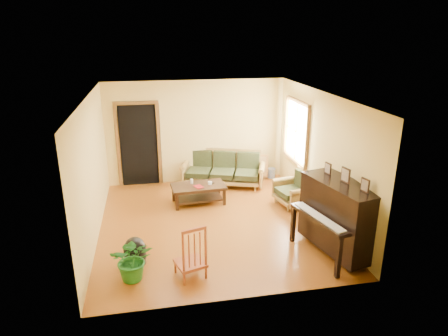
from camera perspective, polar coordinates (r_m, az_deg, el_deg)
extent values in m
plane|color=#66320D|center=(8.28, -1.60, -7.78)|extent=(5.00, 5.00, 0.00)
cube|color=black|center=(10.15, -12.08, 3.15)|extent=(1.08, 0.16, 2.05)
cube|color=white|center=(9.50, 10.33, 5.14)|extent=(0.12, 1.36, 1.46)
cube|color=olive|center=(10.04, -0.14, -0.12)|extent=(2.19, 1.46, 0.87)
cube|color=black|center=(9.10, -3.66, -3.73)|extent=(1.24, 0.74, 0.44)
cube|color=olive|center=(9.04, 9.81, -2.88)|extent=(0.92, 0.94, 0.80)
cube|color=black|center=(7.24, 16.06, -6.91)|extent=(1.20, 1.66, 1.32)
cylinder|color=black|center=(7.03, -12.58, -11.86)|extent=(0.48, 0.48, 0.36)
cube|color=maroon|center=(6.43, -4.89, -11.61)|extent=(0.55, 0.58, 0.93)
cube|color=#AE793A|center=(10.62, 4.96, 0.30)|extent=(0.51, 0.22, 0.66)
cylinder|color=#324C97|center=(10.73, 6.79, -0.70)|extent=(0.25, 0.25, 0.26)
imported|color=#18561A|center=(6.54, -12.88, -12.55)|extent=(0.68, 0.60, 0.72)
imported|color=maroon|center=(8.86, -4.11, -2.80)|extent=(0.23, 0.26, 0.02)
cylinder|color=silver|center=(9.10, -4.64, -1.89)|extent=(0.08, 0.08, 0.11)
cylinder|color=white|center=(9.04, -2.03, -2.15)|extent=(0.09, 0.09, 0.06)
cube|color=black|center=(9.10, -1.88, -2.15)|extent=(0.16, 0.05, 0.02)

